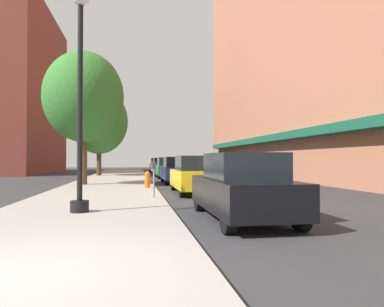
{
  "coord_description": "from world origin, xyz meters",
  "views": [
    {
      "loc": [
        1.36,
        -4.41,
        1.5
      ],
      "look_at": [
        5.24,
        19.18,
        1.91
      ],
      "focal_mm": 32.63,
      "sensor_mm": 36.0,
      "label": 1
    }
  ],
  "objects_px": {
    "lamppost": "(80,95)",
    "car_silver": "(158,165)",
    "fire_hydrant": "(147,179)",
    "car_white": "(162,166)",
    "tree_near": "(99,121)",
    "car_yellow": "(195,175)",
    "tree_mid": "(84,97)",
    "car_blue": "(177,170)",
    "car_green": "(168,168)",
    "parking_meter_near": "(154,175)",
    "car_black": "(242,187)"
  },
  "relations": [
    {
      "from": "lamppost",
      "to": "car_silver",
      "type": "distance_m",
      "value": 31.48
    },
    {
      "from": "fire_hydrant",
      "to": "car_white",
      "type": "distance_m",
      "value": 17.66
    },
    {
      "from": "tree_near",
      "to": "car_yellow",
      "type": "distance_m",
      "value": 17.17
    },
    {
      "from": "tree_mid",
      "to": "car_silver",
      "type": "xyz_separation_m",
      "value": [
        5.44,
        20.65,
        -4.15
      ]
    },
    {
      "from": "car_blue",
      "to": "car_silver",
      "type": "distance_m",
      "value": 18.75
    },
    {
      "from": "fire_hydrant",
      "to": "car_green",
      "type": "bearing_deg",
      "value": 79.52
    },
    {
      "from": "lamppost",
      "to": "parking_meter_near",
      "type": "xyz_separation_m",
      "value": [
        2.12,
        3.2,
        -2.25
      ]
    },
    {
      "from": "car_black",
      "to": "car_green",
      "type": "height_order",
      "value": "same"
    },
    {
      "from": "car_blue",
      "to": "car_green",
      "type": "distance_m",
      "value": 6.27
    },
    {
      "from": "lamppost",
      "to": "car_silver",
      "type": "xyz_separation_m",
      "value": [
        4.07,
        31.12,
        -2.39
      ]
    },
    {
      "from": "tree_mid",
      "to": "car_black",
      "type": "xyz_separation_m",
      "value": [
        5.44,
        -11.62,
        -4.15
      ]
    },
    {
      "from": "car_black",
      "to": "car_yellow",
      "type": "distance_m",
      "value": 6.83
    },
    {
      "from": "lamppost",
      "to": "car_green",
      "type": "distance_m",
      "value": 19.23
    },
    {
      "from": "car_blue",
      "to": "fire_hydrant",
      "type": "bearing_deg",
      "value": -114.05
    },
    {
      "from": "car_black",
      "to": "car_white",
      "type": "xyz_separation_m",
      "value": [
        0.0,
        26.39,
        0.0
      ]
    },
    {
      "from": "car_white",
      "to": "parking_meter_near",
      "type": "bearing_deg",
      "value": -95.43
    },
    {
      "from": "car_silver",
      "to": "car_green",
      "type": "bearing_deg",
      "value": -91.08
    },
    {
      "from": "parking_meter_near",
      "to": "tree_mid",
      "type": "relative_size",
      "value": 0.18
    },
    {
      "from": "car_white",
      "to": "tree_mid",
      "type": "bearing_deg",
      "value": -110.59
    },
    {
      "from": "tree_mid",
      "to": "car_black",
      "type": "bearing_deg",
      "value": -64.92
    },
    {
      "from": "car_black",
      "to": "car_green",
      "type": "relative_size",
      "value": 1.0
    },
    {
      "from": "car_black",
      "to": "car_green",
      "type": "bearing_deg",
      "value": 90.12
    },
    {
      "from": "parking_meter_near",
      "to": "car_blue",
      "type": "height_order",
      "value": "car_blue"
    },
    {
      "from": "fire_hydrant",
      "to": "car_blue",
      "type": "relative_size",
      "value": 0.18
    },
    {
      "from": "car_black",
      "to": "car_blue",
      "type": "relative_size",
      "value": 1.0
    },
    {
      "from": "tree_mid",
      "to": "car_black",
      "type": "relative_size",
      "value": 1.72
    },
    {
      "from": "tree_mid",
      "to": "car_silver",
      "type": "bearing_deg",
      "value": 75.24
    },
    {
      "from": "car_black",
      "to": "car_white",
      "type": "distance_m",
      "value": 26.39
    },
    {
      "from": "lamppost",
      "to": "car_blue",
      "type": "relative_size",
      "value": 1.37
    },
    {
      "from": "car_white",
      "to": "car_black",
      "type": "bearing_deg",
      "value": -90.37
    },
    {
      "from": "fire_hydrant",
      "to": "car_green",
      "type": "xyz_separation_m",
      "value": [
        2.02,
        10.94,
        0.29
      ]
    },
    {
      "from": "tree_near",
      "to": "car_black",
      "type": "height_order",
      "value": "tree_near"
    },
    {
      "from": "car_black",
      "to": "car_yellow",
      "type": "bearing_deg",
      "value": 90.12
    },
    {
      "from": "fire_hydrant",
      "to": "tree_near",
      "type": "xyz_separation_m",
      "value": [
        -3.66,
        13.68,
        4.27
      ]
    },
    {
      "from": "fire_hydrant",
      "to": "parking_meter_near",
      "type": "relative_size",
      "value": 0.6
    },
    {
      "from": "tree_near",
      "to": "car_yellow",
      "type": "xyz_separation_m",
      "value": [
        5.68,
        -15.71,
        -3.98
      ]
    },
    {
      "from": "tree_near",
      "to": "car_blue",
      "type": "xyz_separation_m",
      "value": [
        5.68,
        -9.01,
        -3.98
      ]
    },
    {
      "from": "parking_meter_near",
      "to": "car_blue",
      "type": "distance_m",
      "value": 9.38
    },
    {
      "from": "car_green",
      "to": "parking_meter_near",
      "type": "bearing_deg",
      "value": -96.2
    },
    {
      "from": "tree_near",
      "to": "car_black",
      "type": "xyz_separation_m",
      "value": [
        5.68,
        -22.54,
        -3.98
      ]
    },
    {
      "from": "car_yellow",
      "to": "fire_hydrant",
      "type": "bearing_deg",
      "value": 136.97
    },
    {
      "from": "car_white",
      "to": "car_green",
      "type": "bearing_deg",
      "value": -90.37
    },
    {
      "from": "car_black",
      "to": "car_green",
      "type": "xyz_separation_m",
      "value": [
        0.0,
        19.79,
        0.0
      ]
    },
    {
      "from": "car_green",
      "to": "car_blue",
      "type": "bearing_deg",
      "value": -89.0
    },
    {
      "from": "car_white",
      "to": "car_silver",
      "type": "height_order",
      "value": "same"
    },
    {
      "from": "lamppost",
      "to": "car_white",
      "type": "height_order",
      "value": "lamppost"
    },
    {
      "from": "parking_meter_near",
      "to": "car_green",
      "type": "bearing_deg",
      "value": 82.8
    },
    {
      "from": "car_green",
      "to": "car_silver",
      "type": "bearing_deg",
      "value": 91.0
    },
    {
      "from": "car_green",
      "to": "car_black",
      "type": "bearing_deg",
      "value": -89.0
    },
    {
      "from": "lamppost",
      "to": "tree_near",
      "type": "bearing_deg",
      "value": 94.31
    }
  ]
}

